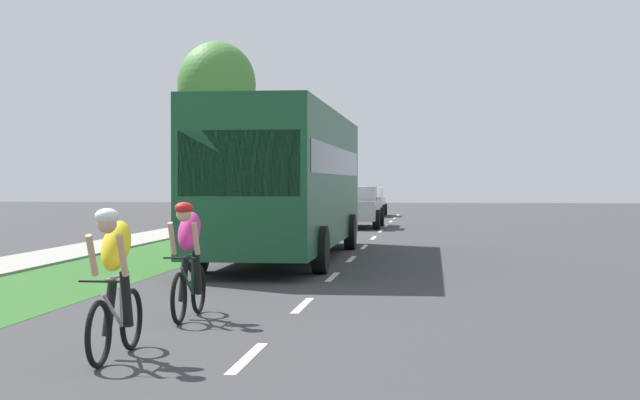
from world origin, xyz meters
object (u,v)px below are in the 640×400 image
at_px(pickup_silver, 354,207).
at_px(street_tree_far, 217,85).
at_px(sedan_white, 367,202).
at_px(cyclist_lead, 115,281).
at_px(bus_dark_green, 287,176).
at_px(cyclist_trailing, 188,259).

height_order(pickup_silver, street_tree_far, street_tree_far).
relative_size(sedan_white, street_tree_far, 0.51).
bearing_deg(street_tree_far, cyclist_lead, -78.92).
relative_size(bus_dark_green, street_tree_far, 1.39).
xyz_separation_m(cyclist_trailing, street_tree_far, (-6.80, 31.63, 5.53)).
distance_m(cyclist_lead, sedan_white, 41.45).
bearing_deg(sedan_white, cyclist_lead, -89.74).
relative_size(cyclist_lead, sedan_white, 0.40).
bearing_deg(cyclist_lead, pickup_silver, 89.71).
bearing_deg(street_tree_far, cyclist_trailing, -77.87).
relative_size(bus_dark_green, pickup_silver, 2.27).
bearing_deg(cyclist_lead, cyclist_trailing, 89.46).
height_order(cyclist_lead, cyclist_trailing, same).
bearing_deg(pickup_silver, cyclist_lead, -90.29).
distance_m(pickup_silver, street_tree_far, 10.61).
xyz_separation_m(cyclist_lead, bus_dark_green, (-0.20, 13.20, 1.17)).
height_order(sedan_white, street_tree_far, street_tree_far).
bearing_deg(street_tree_far, sedan_white, 46.36).
relative_size(bus_dark_green, sedan_white, 2.70).
distance_m(pickup_silver, sedan_white, 12.77).
bearing_deg(pickup_silver, cyclist_trailing, -90.26).
xyz_separation_m(cyclist_lead, street_tree_far, (-6.77, 34.56, 5.53)).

